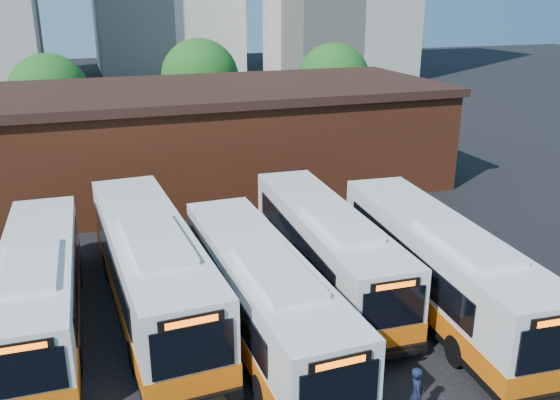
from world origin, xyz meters
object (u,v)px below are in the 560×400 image
object	(u,v)px
bus_east	(439,270)
transit_worker	(416,394)
bus_west	(151,271)
bus_mideast	(326,250)
bus_midwest	(262,300)
bus_farwest	(41,292)

from	to	relation	value
bus_east	transit_worker	world-z (taller)	bus_east
bus_west	bus_mideast	size ratio (longest dim) A/B	1.09
bus_midwest	bus_east	bearing A→B (deg)	-2.12
bus_east	bus_midwest	bearing A→B (deg)	-176.52
bus_farwest	transit_worker	xyz separation A→B (m)	(10.27, -8.77, -0.65)
bus_west	transit_worker	world-z (taller)	bus_west
bus_midwest	transit_worker	xyz separation A→B (m)	(2.88, -5.51, -0.71)
bus_east	transit_worker	size ratio (longest dim) A/B	7.77
transit_worker	bus_mideast	bearing A→B (deg)	15.90
bus_midwest	transit_worker	distance (m)	6.26
bus_west	bus_mideast	bearing A→B (deg)	-2.99
bus_farwest	transit_worker	world-z (taller)	bus_farwest
bus_west	bus_east	bearing A→B (deg)	-20.65
bus_mideast	bus_east	xyz separation A→B (m)	(3.31, -3.34, 0.08)
bus_mideast	bus_east	distance (m)	4.71
bus_west	transit_worker	distance (m)	10.83
bus_midwest	transit_worker	size ratio (longest dim) A/B	7.38
bus_farwest	bus_mideast	bearing A→B (deg)	1.17
bus_mideast	transit_worker	bearing A→B (deg)	-93.77
bus_farwest	bus_east	xyz separation A→B (m)	(14.48, -3.35, 0.13)
bus_farwest	bus_midwest	distance (m)	8.07
bus_midwest	bus_farwest	bearing A→B (deg)	154.73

